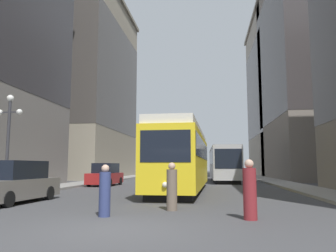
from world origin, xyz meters
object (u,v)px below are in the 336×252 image
Objects in this scene: parked_car_left_near at (105,175)px; pedestrian_on_sidewalk at (250,191)px; pedestrian_crossing_far at (105,192)px; transit_bus at (224,163)px; pedestrian_crossing_near at (172,188)px; streetcar at (183,158)px; parked_car_left_mid at (14,183)px; lamp_post_left_near at (9,128)px.

pedestrian_on_sidewalk is at bearing -57.04° from parked_car_left_near.
transit_bus is at bearing 9.76° from pedestrian_crossing_far.
pedestrian_crossing_near is 2.59m from pedestrian_crossing_far.
streetcar is 8.66× the size of pedestrian_crossing_far.
lamp_post_left_near reaches higher than parked_car_left_mid.
parked_car_left_mid reaches higher than pedestrian_crossing_far.
streetcar is 14.19m from transit_bus.
transit_bus reaches higher than pedestrian_on_sidewalk.
parked_car_left_near and parked_car_left_mid have the same top height.
parked_car_left_near reaches higher than pedestrian_crossing_near.
transit_bus is at bearing 42.69° from parked_car_left_near.
lamp_post_left_near reaches higher than pedestrian_crossing_near.
pedestrian_crossing_near is 10.22m from lamp_post_left_near.
transit_bus is 22.41m from lamp_post_left_near.
pedestrian_crossing_near is at bearing 173.24° from pedestrian_on_sidewalk.
pedestrian_on_sidewalk is (2.55, -1.76, 0.04)m from pedestrian_crossing_near.
pedestrian_crossing_far is 0.32× the size of lamp_post_left_near.
streetcar is 10.19m from lamp_post_left_near.
streetcar reaches higher than parked_car_left_mid.
parked_car_left_mid is 2.89× the size of pedestrian_crossing_near.
pedestrian_on_sidewalk is 0.35× the size of lamp_post_left_near.
pedestrian_crossing_far is 4.50m from pedestrian_on_sidewalk.
pedestrian_crossing_near is at bearing -23.49° from lamp_post_left_near.
pedestrian_on_sidewalk reaches higher than pedestrian_crossing_far.
transit_bus reaches higher than pedestrian_crossing_near.
streetcar is 8.73m from parked_car_left_near.
streetcar reaches higher than pedestrian_crossing_near.
parked_car_left_near is 2.52× the size of pedestrian_crossing_near.
pedestrian_crossing_near is (7.12, -14.41, -0.04)m from parked_car_left_near.
lamp_post_left_near is at bearing 140.84° from pedestrian_crossing_near.
pedestrian_on_sidewalk is at bearing -16.57° from parked_car_left_mid.
transit_bus reaches higher than pedestrian_crossing_far.
pedestrian_on_sidewalk is at bearing -73.52° from streetcar.
lamp_post_left_near is (-9.02, 3.92, 2.77)m from pedestrian_crossing_near.
transit_bus reaches higher than parked_car_left_mid.
pedestrian_crossing_far is at bearing -70.13° from parked_car_left_near.
lamp_post_left_near reaches higher than parked_car_left_near.
pedestrian_crossing_near is 3.10m from pedestrian_on_sidewalk.
lamp_post_left_near is at bearing -178.28° from pedestrian_on_sidewalk.
pedestrian_on_sidewalk is at bearing -26.15° from lamp_post_left_near.
lamp_post_left_near is (-1.90, 2.29, 2.72)m from parked_car_left_mid.
streetcar is at bearing 76.48° from pedestrian_crossing_near.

